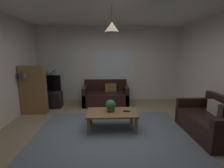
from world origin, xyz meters
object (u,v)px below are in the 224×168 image
potted_palm_corner (47,87)px  pendant_lamp (112,27)px  couch_right_side (211,123)px  book_on_table_0 (111,111)px  couch_under_window (106,96)px  tv (46,84)px  remote_on_table_0 (126,111)px  bookshelf_corner (33,90)px  coffee_table (112,114)px  potted_plant_on_table (110,105)px  tv_stand (48,100)px  book_on_table_2 (110,109)px  book_on_table_1 (110,110)px

potted_palm_corner → pendant_lamp: bearing=-43.1°
couch_right_side → book_on_table_0: (-2.14, 0.36, 0.16)m
couch_under_window → tv: (-1.90, -0.28, 0.52)m
remote_on_table_0 → bookshelf_corner: bookshelf_corner is taller
couch_under_window → coffee_table: (0.13, -1.89, 0.08)m
remote_on_table_0 → bookshelf_corner: 2.79m
bookshelf_corner → potted_plant_on_table: bearing=-26.0°
book_on_table_0 → tv_stand: (-2.01, 1.63, -0.18)m
couch_right_side → potted_palm_corner: 4.96m
book_on_table_2 → tv_stand: tv_stand is taller
couch_right_side → bookshelf_corner: bookshelf_corner is taller
book_on_table_0 → tv_stand: 2.59m
tv_stand → remote_on_table_0: bearing=-34.5°
book_on_table_2 → couch_under_window: bearing=92.9°
book_on_table_2 → potted_palm_corner: potted_palm_corner is taller
potted_plant_on_table → bookshelf_corner: bookshelf_corner is taller
potted_plant_on_table → couch_under_window: bearing=93.1°
book_on_table_2 → pendant_lamp: size_ratio=0.23×
couch_under_window → pendant_lamp: pendant_lamp is taller
book_on_table_0 → tv: (-2.01, 1.61, 0.36)m
book_on_table_1 → pendant_lamp: 1.81m
potted_palm_corner → bookshelf_corner: 0.98m
potted_plant_on_table → tv_stand: 2.59m
book_on_table_2 → potted_palm_corner: (-2.17, 2.07, 0.12)m
couch_right_side → remote_on_table_0: (-1.77, 0.37, 0.16)m
couch_right_side → book_on_table_0: 2.18m
potted_plant_on_table → bookshelf_corner: size_ratio=0.20×
coffee_table → potted_palm_corner: potted_palm_corner is taller
remote_on_table_0 → tv: 2.89m
tv_stand → book_on_table_0: bearing=-39.2°
remote_on_table_0 → tv: bearing=-119.4°
book_on_table_0 → pendant_lamp: (0.03, -0.00, 1.83)m
potted_plant_on_table → book_on_table_2: bearing=-101.6°
coffee_table → potted_plant_on_table: bearing=140.4°
potted_palm_corner → book_on_table_2: bearing=-43.6°
remote_on_table_0 → tv: size_ratio=0.17×
tv → bookshelf_corner: bookshelf_corner is taller
book_on_table_2 → tv: tv is taller
pendant_lamp → potted_plant_on_table: bearing=140.4°
potted_plant_on_table → pendant_lamp: pendant_lamp is taller
tv → bookshelf_corner: (-0.18, -0.52, -0.08)m
book_on_table_1 → tv: (-1.99, 1.60, 0.34)m
couch_right_side → tv: bearing=-115.5°
couch_under_window → pendant_lamp: 2.75m
potted_plant_on_table → tv: 2.57m
potted_plant_on_table → coffee_table: bearing=-39.6°
couch_right_side → book_on_table_0: size_ratio=12.68×
couch_right_side → tv: size_ratio=1.52×
potted_palm_corner → pendant_lamp: 3.45m
couch_under_window → couch_right_side: size_ratio=1.09×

